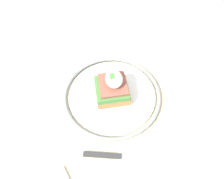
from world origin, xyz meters
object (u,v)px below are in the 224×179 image
at_px(sandwich, 112,87).
at_px(knife, 117,156).
at_px(plate, 112,95).
at_px(fork, 106,49).

relative_size(sandwich, knife, 0.46).
bearing_deg(sandwich, knife, -5.20).
bearing_deg(knife, sandwich, 174.80).
distance_m(plate, knife, 0.17).
bearing_deg(plate, knife, -4.89).
bearing_deg(plate, sandwich, 113.22).
height_order(fork, knife, knife).
bearing_deg(fork, sandwich, -2.47).
relative_size(fork, knife, 0.83).
relative_size(sandwich, fork, 0.56).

